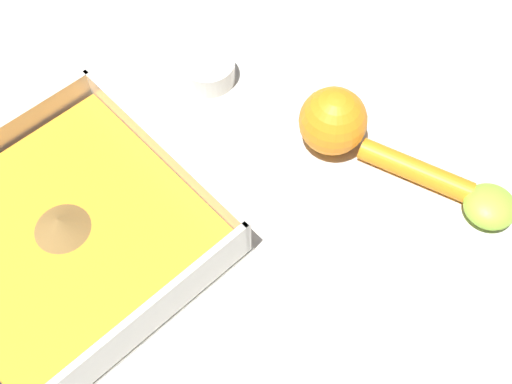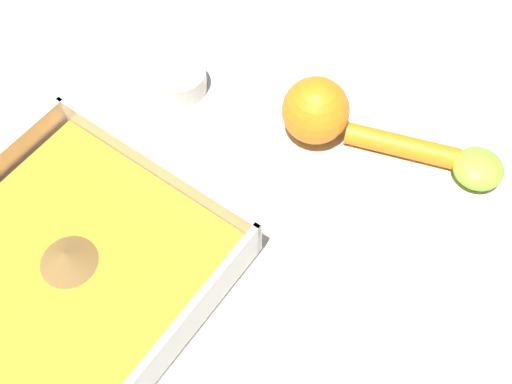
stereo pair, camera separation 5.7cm
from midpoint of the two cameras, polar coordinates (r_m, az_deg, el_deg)
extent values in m
plane|color=beige|center=(0.59, -18.48, -8.49)|extent=(4.00, 4.00, 0.00)
cube|color=silver|center=(0.59, -19.55, -8.00)|extent=(0.25, 0.25, 0.01)
cube|color=silver|center=(0.59, -12.24, 1.63)|extent=(0.25, 0.01, 0.05)
cube|color=silver|center=(0.52, -11.30, -14.33)|extent=(0.01, 0.24, 0.05)
cube|color=orange|center=(0.58, -20.04, -7.33)|extent=(0.23, 0.23, 0.03)
cone|color=brown|center=(0.56, -20.70, -6.41)|extent=(0.05, 0.05, 0.02)
cylinder|color=silver|center=(0.69, -9.72, 10.35)|extent=(0.06, 0.06, 0.03)
cylinder|color=brown|center=(0.69, -9.70, 10.23)|extent=(0.05, 0.05, 0.01)
sphere|color=orange|center=(0.62, 3.07, 7.55)|extent=(0.07, 0.07, 0.07)
cylinder|color=orange|center=(0.64, 11.21, 4.13)|extent=(0.12, 0.06, 0.02)
ellipsoid|color=#93CC38|center=(0.64, 18.05, 1.91)|extent=(0.05, 0.05, 0.03)
camera|label=1|loc=(0.03, 87.13, 4.74)|focal=42.00mm
camera|label=2|loc=(0.03, -92.87, -4.74)|focal=42.00mm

